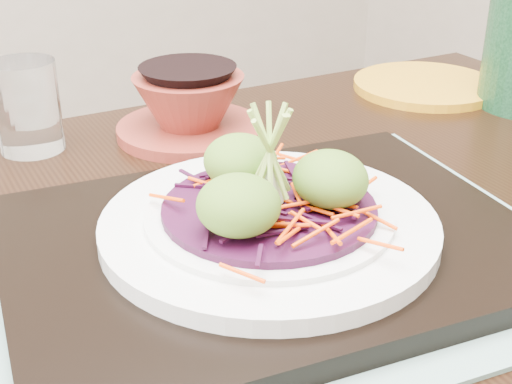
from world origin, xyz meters
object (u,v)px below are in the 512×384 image
serving_tray (269,244)px  yellow_plate (425,85)px  dining_table (264,327)px  white_plate (269,224)px  water_glass (27,106)px  terracotta_bowl_set (189,109)px

serving_tray → yellow_plate: size_ratio=2.13×
dining_table → white_plate: size_ratio=4.34×
serving_tray → yellow_plate: serving_tray is taller
serving_tray → dining_table: bearing=73.0°
water_glass → yellow_plate: bearing=-8.5°
serving_tray → terracotta_bowl_set: 0.29m
terracotta_bowl_set → serving_tray: bearing=-104.5°
terracotta_bowl_set → white_plate: bearing=-104.5°
serving_tray → water_glass: size_ratio=4.19×
terracotta_bowl_set → dining_table: bearing=-103.0°
serving_tray → yellow_plate: 0.50m
dining_table → yellow_plate: 0.49m
dining_table → water_glass: 0.36m
white_plate → water_glass: 0.35m
water_glass → yellow_plate: 0.54m
white_plate → terracotta_bowl_set: (0.07, 0.28, -0.00)m
yellow_plate → white_plate: bearing=-148.9°
water_glass → dining_table: bearing=-70.2°
yellow_plate → serving_tray: bearing=-148.9°
dining_table → white_plate: (-0.01, -0.03, 0.13)m
water_glass → terracotta_bowl_set: 0.18m
water_glass → yellow_plate: size_ratio=0.51×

